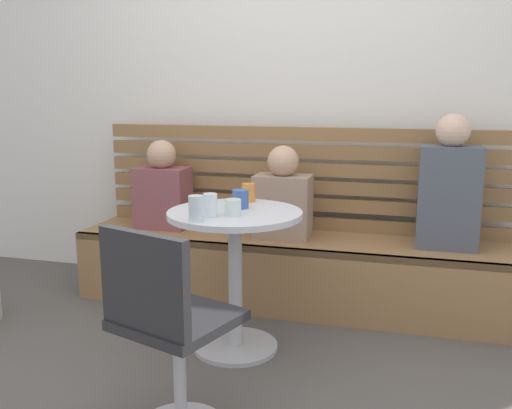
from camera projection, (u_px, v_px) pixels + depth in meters
ground at (231, 404)px, 2.40m from camera, size 8.00×8.00×0.00m
back_wall at (306, 73)px, 3.67m from camera, size 5.20×0.10×2.90m
booth_bench at (290, 271)px, 3.49m from camera, size 2.70×0.52×0.44m
booth_backrest at (299, 178)px, 3.61m from camera, size 2.65×0.04×0.67m
cafe_table at (235, 254)px, 2.83m from camera, size 0.68×0.68×0.74m
white_chair at (167, 327)px, 2.08m from camera, size 0.51×0.51×0.85m
person_adult at (449, 189)px, 3.17m from camera, size 0.34×0.22×0.77m
person_child_left at (283, 198)px, 3.40m from camera, size 0.34×0.22×0.57m
person_child_middle at (163, 190)px, 3.66m from camera, size 0.34×0.22×0.58m
cup_mug_blue at (240, 199)px, 2.85m from camera, size 0.08×0.08×0.09m
cup_glass_tall at (196, 209)px, 2.55m from camera, size 0.07×0.07×0.12m
cup_glass_short at (233, 207)px, 2.68m from camera, size 0.08×0.08×0.08m
cup_tumbler_orange at (248, 193)px, 3.01m from camera, size 0.07×0.07×0.10m
cup_water_clear at (210, 205)px, 2.66m from camera, size 0.07×0.07×0.11m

